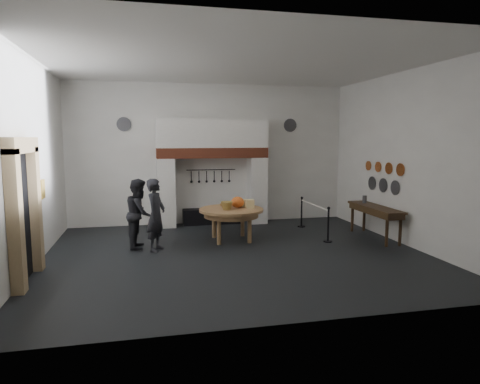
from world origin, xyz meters
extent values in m
cube|color=black|center=(0.00, 0.00, 0.00)|extent=(9.00, 8.00, 0.02)
cube|color=silver|center=(0.00, 0.00, 4.50)|extent=(9.00, 8.00, 0.02)
cube|color=white|center=(0.00, 4.00, 2.25)|extent=(9.00, 0.02, 4.50)
cube|color=white|center=(0.00, -4.00, 2.25)|extent=(9.00, 0.02, 4.50)
cube|color=white|center=(-4.50, 0.00, 2.25)|extent=(0.02, 8.00, 4.50)
cube|color=white|center=(4.50, 0.00, 2.25)|extent=(0.02, 8.00, 4.50)
cube|color=silver|center=(-1.48, 3.65, 1.07)|extent=(0.55, 0.70, 2.15)
cube|color=silver|center=(1.48, 3.65, 1.07)|extent=(0.55, 0.70, 2.15)
cube|color=#9E442B|center=(0.00, 3.65, 2.31)|extent=(3.50, 0.72, 0.32)
cube|color=silver|center=(0.00, 3.65, 2.92)|extent=(3.50, 0.70, 0.90)
cube|color=black|center=(0.00, 3.72, 0.25)|extent=(1.90, 0.45, 0.50)
cylinder|color=black|center=(0.00, 3.92, 1.75)|extent=(1.60, 0.02, 0.02)
cube|color=black|center=(-4.47, -1.00, 1.25)|extent=(0.04, 1.10, 2.50)
cube|color=tan|center=(-4.38, -1.70, 1.30)|extent=(0.22, 0.30, 2.60)
cube|color=tan|center=(-4.38, -0.30, 1.30)|extent=(0.22, 0.30, 2.60)
cube|color=tan|center=(-4.38, -1.00, 2.65)|extent=(0.22, 1.70, 0.30)
cube|color=gold|center=(-4.45, 0.80, 1.60)|extent=(0.05, 0.34, 0.44)
cylinder|color=#A6744E|center=(0.15, 1.39, 0.84)|extent=(1.92, 1.92, 0.07)
ellipsoid|color=orange|center=(0.35, 1.49, 1.03)|extent=(0.36, 0.36, 0.31)
cube|color=#F2DA90|center=(0.65, 1.34, 0.99)|extent=(0.22, 0.22, 0.24)
cube|color=#EDDD8D|center=(0.63, 1.64, 0.97)|extent=(0.18, 0.18, 0.20)
cone|color=olive|center=(0.00, 1.24, 0.98)|extent=(0.35, 0.35, 0.22)
ellipsoid|color=olive|center=(0.05, 1.74, 0.94)|extent=(0.31, 0.18, 0.13)
imported|color=black|center=(-1.87, 0.75, 0.90)|extent=(0.65, 0.77, 1.80)
imported|color=black|center=(-2.27, 1.15, 0.88)|extent=(0.76, 0.92, 1.76)
cube|color=#3A2815|center=(4.10, 0.76, 0.87)|extent=(0.55, 2.20, 0.06)
cylinder|color=#444348|center=(4.10, 1.36, 1.01)|extent=(0.12, 0.12, 0.22)
cylinder|color=#C6662D|center=(4.46, 0.20, 1.95)|extent=(0.03, 0.34, 0.34)
cylinder|color=#C6662D|center=(4.46, 0.75, 1.95)|extent=(0.03, 0.32, 0.32)
cylinder|color=#C6662D|center=(4.46, 1.30, 1.95)|extent=(0.03, 0.30, 0.30)
cylinder|color=#C6662D|center=(4.46, 1.85, 1.95)|extent=(0.03, 0.28, 0.28)
cylinder|color=#4C4C51|center=(4.46, 0.40, 1.45)|extent=(0.03, 0.40, 0.40)
cylinder|color=#4C4C51|center=(4.46, 1.00, 1.45)|extent=(0.03, 0.40, 0.40)
cylinder|color=#4C4C51|center=(4.46, 1.60, 1.45)|extent=(0.03, 0.40, 0.40)
cylinder|color=#4C4C51|center=(-2.70, 3.96, 3.20)|extent=(0.44, 0.03, 0.44)
cylinder|color=#4C4C51|center=(2.70, 3.96, 3.20)|extent=(0.44, 0.03, 0.44)
cylinder|color=black|center=(2.66, 0.64, 0.45)|extent=(0.05, 0.05, 0.90)
cylinder|color=black|center=(2.66, 2.64, 0.45)|extent=(0.05, 0.05, 0.90)
cylinder|color=white|center=(2.66, 1.64, 0.85)|extent=(0.04, 2.00, 0.04)
camera|label=1|loc=(-2.11, -9.83, 2.79)|focal=32.00mm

